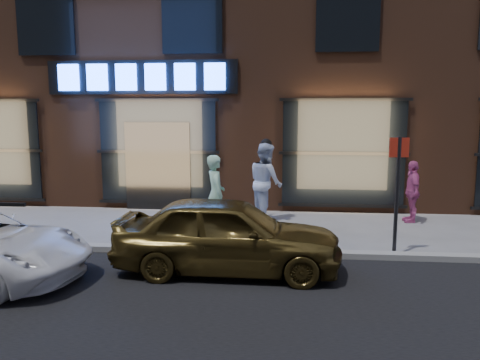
{
  "coord_description": "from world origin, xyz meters",
  "views": [
    {
      "loc": [
        3.45,
        -8.55,
        2.73
      ],
      "look_at": [
        2.48,
        1.6,
        1.2
      ],
      "focal_mm": 35.0,
      "sensor_mm": 36.0,
      "label": 1
    }
  ],
  "objects_px": {
    "passerby": "(412,191)",
    "sign_post": "(397,185)",
    "man_cap": "(266,182)",
    "man_bowtie": "(216,194)",
    "gold_sedan": "(228,234)"
  },
  "relations": [
    {
      "from": "man_bowtie",
      "to": "gold_sedan",
      "type": "relative_size",
      "value": 0.46
    },
    {
      "from": "man_cap",
      "to": "passerby",
      "type": "bearing_deg",
      "value": -112.23
    },
    {
      "from": "man_cap",
      "to": "man_bowtie",
      "type": "bearing_deg",
      "value": 115.26
    },
    {
      "from": "man_cap",
      "to": "sign_post",
      "type": "distance_m",
      "value": 3.68
    },
    {
      "from": "man_bowtie",
      "to": "passerby",
      "type": "height_order",
      "value": "man_bowtie"
    },
    {
      "from": "passerby",
      "to": "sign_post",
      "type": "relative_size",
      "value": 0.67
    },
    {
      "from": "man_cap",
      "to": "sign_post",
      "type": "xyz_separation_m",
      "value": [
        2.54,
        -2.63,
        0.39
      ]
    },
    {
      "from": "man_cap",
      "to": "passerby",
      "type": "distance_m",
      "value": 3.58
    },
    {
      "from": "man_cap",
      "to": "passerby",
      "type": "relative_size",
      "value": 1.29
    },
    {
      "from": "passerby",
      "to": "sign_post",
      "type": "bearing_deg",
      "value": -18.02
    },
    {
      "from": "gold_sedan",
      "to": "man_cap",
      "type": "bearing_deg",
      "value": -6.54
    },
    {
      "from": "man_bowtie",
      "to": "man_cap",
      "type": "xyz_separation_m",
      "value": [
        1.07,
        1.29,
        0.1
      ]
    },
    {
      "from": "man_bowtie",
      "to": "sign_post",
      "type": "xyz_separation_m",
      "value": [
        3.61,
        -1.34,
        0.48
      ]
    },
    {
      "from": "passerby",
      "to": "gold_sedan",
      "type": "relative_size",
      "value": 0.4
    },
    {
      "from": "sign_post",
      "to": "man_cap",
      "type": "bearing_deg",
      "value": 128.32
    }
  ]
}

